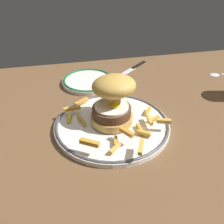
# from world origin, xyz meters

# --- Properties ---
(ground_plane) EXTENTS (1.34, 0.82, 0.04)m
(ground_plane) POSITION_xyz_m (0.00, 0.00, -0.02)
(ground_plane) COLOR brown
(dinner_plate) EXTENTS (0.28, 0.28, 0.02)m
(dinner_plate) POSITION_xyz_m (0.04, -0.01, 0.01)
(dinner_plate) COLOR white
(dinner_plate) RESTS_ON ground_plane
(burger) EXTENTS (0.13, 0.14, 0.12)m
(burger) POSITION_xyz_m (0.04, 0.00, 0.08)
(burger) COLOR gold
(burger) RESTS_ON dinner_plate
(fries_pile) EXTENTS (0.24, 0.28, 0.03)m
(fries_pile) POSITION_xyz_m (0.04, -0.03, 0.03)
(fries_pile) COLOR gold
(fries_pile) RESTS_ON dinner_plate
(side_plate) EXTENTS (0.16, 0.16, 0.02)m
(side_plate) POSITION_xyz_m (0.01, 0.23, 0.01)
(side_plate) COLOR white
(side_plate) RESTS_ON ground_plane
(knife) EXTENTS (0.15, 0.13, 0.01)m
(knife) POSITION_xyz_m (0.18, 0.31, 0.00)
(knife) COLOR black
(knife) RESTS_ON ground_plane
(spoon) EXTENTS (0.13, 0.03, 0.01)m
(spoon) POSITION_xyz_m (0.46, 0.20, 0.00)
(spoon) COLOR silver
(spoon) RESTS_ON ground_plane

